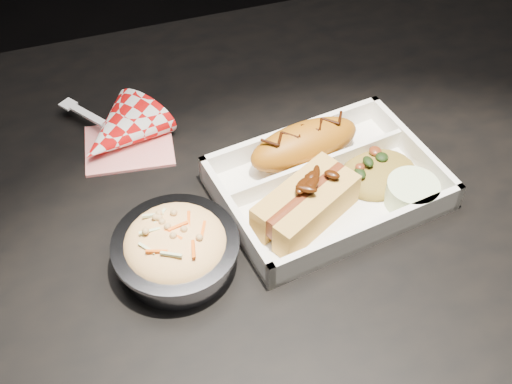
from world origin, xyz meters
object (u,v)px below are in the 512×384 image
fried_pastry (304,144)px  napkin_fork (118,134)px  food_tray (327,187)px  hotdog (306,202)px  foil_coleslaw_cup (176,247)px  dining_table (299,236)px

fried_pastry → napkin_fork: size_ratio=0.91×
food_tray → napkin_fork: 0.27m
food_tray → hotdog: hotdog is taller
hotdog → foil_coleslaw_cup: (-0.15, -0.01, -0.00)m
napkin_fork → food_tray: bearing=17.7°
dining_table → hotdog: hotdog is taller
food_tray → foil_coleslaw_cup: 0.20m
dining_table → napkin_fork: (-0.19, 0.15, 0.11)m
dining_table → foil_coleslaw_cup: size_ratio=8.92×
foil_coleslaw_cup → napkin_fork: napkin_fork is taller
hotdog → foil_coleslaw_cup: bearing=156.4°
fried_pastry → food_tray: bearing=-81.5°
dining_table → fried_pastry: fried_pastry is taller
hotdog → napkin_fork: size_ratio=0.85×
food_tray → hotdog: 0.06m
food_tray → dining_table: bearing=142.2°
fried_pastry → napkin_fork: napkin_fork is taller
fried_pastry → napkin_fork: 0.24m
dining_table → foil_coleslaw_cup: 0.21m
dining_table → fried_pastry: (0.02, 0.04, 0.12)m
food_tray → fried_pastry: 0.06m
fried_pastry → napkin_fork: (-0.21, 0.11, -0.02)m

